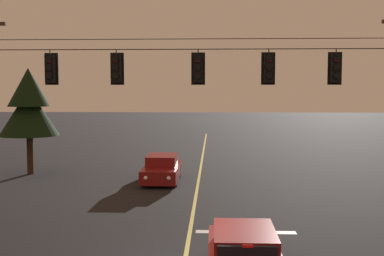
# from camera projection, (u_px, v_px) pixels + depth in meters

# --- Properties ---
(lane_centre_stripe) EXTENTS (0.14, 60.00, 0.01)m
(lane_centre_stripe) POSITION_uv_depth(u_px,v_px,m) (197.00, 191.00, 23.29)
(lane_centre_stripe) COLOR #D1C64C
(lane_centre_stripe) RESTS_ON ground
(stop_bar_paint) EXTENTS (3.40, 0.36, 0.01)m
(stop_bar_paint) POSITION_uv_depth(u_px,v_px,m) (246.00, 232.00, 16.63)
(stop_bar_paint) COLOR silver
(stop_bar_paint) RESTS_ON ground
(signal_span_assembly) EXTENTS (16.50, 0.32, 7.62)m
(signal_span_assembly) POSITION_uv_depth(u_px,v_px,m) (191.00, 115.00, 17.00)
(signal_span_assembly) COLOR #423021
(signal_span_assembly) RESTS_ON ground
(traffic_light_leftmost) EXTENTS (0.48, 0.41, 1.22)m
(traffic_light_leftmost) POSITION_uv_depth(u_px,v_px,m) (50.00, 69.00, 17.07)
(traffic_light_leftmost) COLOR black
(traffic_light_left_inner) EXTENTS (0.48, 0.41, 1.22)m
(traffic_light_left_inner) POSITION_uv_depth(u_px,v_px,m) (116.00, 68.00, 16.97)
(traffic_light_left_inner) COLOR black
(traffic_light_centre) EXTENTS (0.48, 0.41, 1.22)m
(traffic_light_centre) POSITION_uv_depth(u_px,v_px,m) (198.00, 68.00, 16.84)
(traffic_light_centre) COLOR black
(traffic_light_right_inner) EXTENTS (0.48, 0.41, 1.22)m
(traffic_light_right_inner) POSITION_uv_depth(u_px,v_px,m) (269.00, 68.00, 16.73)
(traffic_light_right_inner) COLOR black
(traffic_light_rightmost) EXTENTS (0.48, 0.41, 1.22)m
(traffic_light_rightmost) POSITION_uv_depth(u_px,v_px,m) (336.00, 68.00, 16.63)
(traffic_light_rightmost) COLOR black
(car_oncoming_lead) EXTENTS (1.80, 4.42, 1.39)m
(car_oncoming_lead) POSITION_uv_depth(u_px,v_px,m) (162.00, 169.00, 25.78)
(car_oncoming_lead) COLOR maroon
(car_oncoming_lead) RESTS_ON ground
(tree_verge_near) EXTENTS (3.33, 3.33, 6.04)m
(tree_verge_near) POSITION_uv_depth(u_px,v_px,m) (29.00, 105.00, 27.75)
(tree_verge_near) COLOR #332316
(tree_verge_near) RESTS_ON ground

